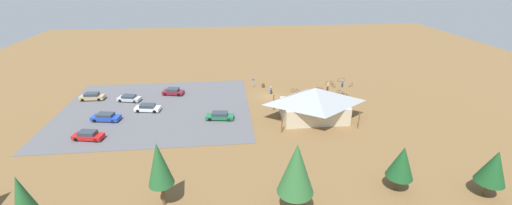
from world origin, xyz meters
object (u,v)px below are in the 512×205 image
(pine_far_east, at_px, (23,200))
(bicycle_green_near_sign, at_px, (304,92))
(bike_pavilion, at_px, (314,102))
(car_red_back_corner, at_px, (88,135))
(bicycle_yellow_trailside, at_px, (341,80))
(visitor_crossing_yard, at_px, (342,83))
(bicycle_purple_edge_south, at_px, (295,91))
(trash_bin, at_px, (263,86))
(bicycle_silver_yard_center, at_px, (318,93))
(bicycle_red_mid_cluster, at_px, (320,89))
(car_silver_mid_lot, at_px, (129,98))
(car_maroon_inner_stall, at_px, (173,91))
(bicycle_black_edge_north, at_px, (345,95))
(car_green_near_entry, at_px, (220,116))
(visitor_by_pavilion, at_px, (271,90))
(pine_midwest, at_px, (494,167))
(bicycle_white_yard_front, at_px, (351,85))
(bicycle_blue_lone_west, at_px, (297,97))
(lot_sign, at_px, (253,82))
(bicycle_teal_near_porch, at_px, (341,92))
(car_white_second_row, at_px, (148,108))
(pine_center, at_px, (402,162))
(car_blue_aisle_side, at_px, (106,117))
(bicycle_orange_back_row, at_px, (333,85))
(pine_far_west, at_px, (296,169))
(bicycle_silver_yard_left, at_px, (329,83))
(visitor_near_lot, at_px, (328,86))
(pine_west, at_px, (159,164))

(pine_far_east, bearing_deg, bicycle_green_near_sign, -134.95)
(bike_pavilion, bearing_deg, car_red_back_corner, 5.34)
(bicycle_green_near_sign, relative_size, bicycle_yellow_trailside, 0.96)
(visitor_crossing_yard, bearing_deg, bicycle_purple_edge_south, 9.70)
(trash_bin, xyz_separation_m, visitor_crossing_yard, (-17.41, 1.59, 0.40))
(bicycle_silver_yard_center, relative_size, car_red_back_corner, 0.33)
(bicycle_red_mid_cluster, relative_size, car_silver_mid_lot, 0.27)
(car_maroon_inner_stall, bearing_deg, bike_pavilion, 151.84)
(bicycle_black_edge_north, distance_m, car_green_near_entry, 26.67)
(car_maroon_inner_stall, height_order, visitor_by_pavilion, visitor_by_pavilion)
(bicycle_purple_edge_south, xyz_separation_m, car_maroon_inner_stall, (25.39, -1.23, 0.37))
(trash_bin, distance_m, bicycle_silver_yard_center, 12.06)
(pine_midwest, relative_size, bicycle_silver_yard_center, 3.75)
(trash_bin, bearing_deg, bicycle_white_yard_front, 175.61)
(bicycle_yellow_trailside, bearing_deg, pine_midwest, 94.43)
(bike_pavilion, height_order, bicycle_blue_lone_west, bike_pavilion)
(lot_sign, distance_m, bicycle_teal_near_porch, 18.73)
(bike_pavilion, relative_size, bicycle_blue_lone_west, 7.77)
(bicycle_blue_lone_west, bearing_deg, bicycle_purple_edge_south, -95.43)
(bicycle_white_yard_front, height_order, visitor_by_pavilion, visitor_by_pavilion)
(pine_midwest, xyz_separation_m, car_white_second_row, (44.19, -27.89, -3.23))
(pine_center, bearing_deg, car_blue_aisle_side, -28.86)
(bicycle_blue_lone_west, distance_m, bicycle_teal_near_porch, 9.90)
(bike_pavilion, distance_m, bicycle_orange_back_row, 17.44)
(bicycle_white_yard_front, bearing_deg, car_red_back_corner, 20.19)
(pine_far_west, distance_m, pine_far_east, 25.75)
(lot_sign, relative_size, bicycle_orange_back_row, 1.34)
(bicycle_silver_yard_left, distance_m, car_red_back_corner, 49.12)
(bicycle_yellow_trailside, height_order, bicycle_teal_near_porch, bicycle_yellow_trailside)
(bicycle_black_edge_north, bearing_deg, pine_far_east, 37.00)
(visitor_crossing_yard, bearing_deg, car_red_back_corner, 20.88)
(pine_far_west, bearing_deg, bicycle_teal_near_porch, -117.67)
(bicycle_silver_yard_center, distance_m, car_maroon_inner_stall, 30.06)
(pine_far_west, distance_m, car_white_second_row, 35.63)
(car_maroon_inner_stall, bearing_deg, visitor_near_lot, 178.41)
(pine_midwest, bearing_deg, bicycle_yellow_trailside, -85.57)
(pine_far_east, distance_m, pine_midwest, 48.66)
(bicycle_green_near_sign, xyz_separation_m, bicycle_yellow_trailside, (-10.40, -6.39, 0.03))
(bike_pavilion, xyz_separation_m, car_blue_aisle_side, (35.93, -2.95, -2.49))
(bicycle_white_yard_front, relative_size, visitor_by_pavilion, 0.82)
(bicycle_orange_back_row, bearing_deg, bicycle_green_near_sign, 23.63)
(bicycle_green_near_sign, distance_m, bicycle_teal_near_porch, 7.78)
(bicycle_yellow_trailside, relative_size, visitor_by_pavilion, 1.05)
(lot_sign, relative_size, pine_west, 0.28)
(bicycle_black_edge_north, bearing_deg, bicycle_silver_yard_left, -83.04)
(bicycle_blue_lone_west, distance_m, visitor_by_pavilion, 5.67)
(car_silver_mid_lot, bearing_deg, lot_sign, -169.00)
(pine_center, relative_size, bicycle_silver_yard_left, 3.32)
(car_maroon_inner_stall, xyz_separation_m, car_red_back_corner, (10.61, 17.31, 0.01))
(bicycle_white_yard_front, bearing_deg, car_white_second_row, 11.39)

